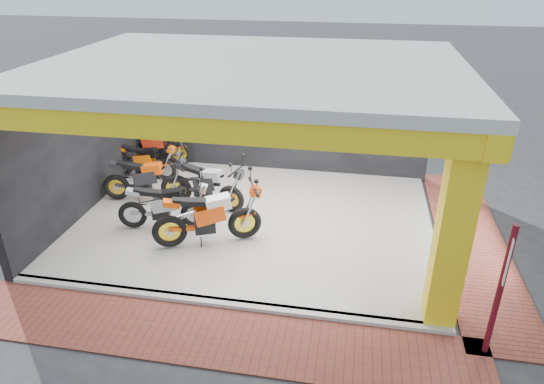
{
  "coord_description": "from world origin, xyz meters",
  "views": [
    {
      "loc": [
        2.15,
        -7.59,
        5.6
      ],
      "look_at": [
        0.43,
        1.84,
        0.9
      ],
      "focal_mm": 32.0,
      "sensor_mm": 36.0,
      "label": 1
    }
  ],
  "objects": [
    {
      "name": "header_beam_front",
      "position": [
        0.0,
        -1.0,
        3.3
      ],
      "size": [
        8.4,
        0.3,
        0.4
      ],
      "primitive_type": "cube",
      "color": "yellow",
      "rests_on": "corner_column"
    },
    {
      "name": "moto_row_e",
      "position": [
        -2.8,
        4.71,
        0.83
      ],
      "size": [
        2.46,
        1.11,
        1.46
      ],
      "primitive_type": null,
      "rotation": [
        0.0,
        0.0,
        0.09
      ],
      "color": "#B42613",
      "rests_on": "showroom_floor"
    },
    {
      "name": "moto_row_d",
      "position": [
        -2.8,
        3.65,
        0.7
      ],
      "size": [
        1.99,
        0.76,
        1.21
      ],
      "primitive_type": null,
      "rotation": [
        0.0,
        0.0,
        -0.01
      ],
      "color": "#F9640A",
      "rests_on": "showroom_floor"
    },
    {
      "name": "left_wall",
      "position": [
        -4.1,
        2.0,
        1.75
      ],
      "size": [
        0.2,
        6.2,
        3.5
      ],
      "primitive_type": "cube",
      "color": "black",
      "rests_on": "ground"
    },
    {
      "name": "ground",
      "position": [
        0.0,
        0.0,
        0.0
      ],
      "size": [
        80.0,
        80.0,
        0.0
      ],
      "primitive_type": "plane",
      "color": "#2D2D30",
      "rests_on": "ground"
    },
    {
      "name": "moto_row_c",
      "position": [
        -2.14,
        2.52,
        0.78
      ],
      "size": [
        2.3,
        1.11,
        1.35
      ],
      "primitive_type": null,
      "rotation": [
        0.0,
        0.0,
        0.13
      ],
      "color": "black",
      "rests_on": "showroom_floor"
    },
    {
      "name": "back_wall",
      "position": [
        0.0,
        5.1,
        1.75
      ],
      "size": [
        8.2,
        0.2,
        3.5
      ],
      "primitive_type": "cube",
      "color": "black",
      "rests_on": "ground"
    },
    {
      "name": "corner_column",
      "position": [
        3.75,
        -0.75,
        1.75
      ],
      "size": [
        0.5,
        0.5,
        3.5
      ],
      "primitive_type": "cube",
      "color": "yellow",
      "rests_on": "ground"
    },
    {
      "name": "signpost",
      "position": [
        4.4,
        -1.37,
        1.26
      ],
      "size": [
        0.09,
        0.32,
        2.3
      ],
      "rotation": [
        0.0,
        0.0,
        -0.23
      ],
      "color": "maroon",
      "rests_on": "ground"
    },
    {
      "name": "floor_kerb",
      "position": [
        0.0,
        -1.02,
        0.05
      ],
      "size": [
        8.0,
        0.2,
        0.1
      ],
      "primitive_type": "cube",
      "color": "silver",
      "rests_on": "ground"
    },
    {
      "name": "paver_front",
      "position": [
        0.0,
        -1.8,
        0.01
      ],
      "size": [
        9.0,
        1.4,
        0.03
      ],
      "primitive_type": "cube",
      "color": "brown",
      "rests_on": "ground"
    },
    {
      "name": "moto_row_a",
      "position": [
        -0.61,
        2.22,
        0.78
      ],
      "size": [
        2.35,
        1.33,
        1.35
      ],
      "primitive_type": null,
      "rotation": [
        0.0,
        0.0,
        -0.24
      ],
      "color": "black",
      "rests_on": "showroom_floor"
    },
    {
      "name": "moto_hero",
      "position": [
        -0.03,
        1.09,
        0.84
      ],
      "size": [
        2.57,
        1.77,
        1.48
      ],
      "primitive_type": null,
      "rotation": [
        0.0,
        0.0,
        0.4
      ],
      "color": "#E84809",
      "rests_on": "showroom_floor"
    },
    {
      "name": "showroom_floor",
      "position": [
        0.0,
        2.0,
        0.05
      ],
      "size": [
        8.0,
        6.0,
        0.1
      ],
      "primitive_type": "cube",
      "color": "silver",
      "rests_on": "ground"
    },
    {
      "name": "paver_right",
      "position": [
        4.8,
        2.0,
        0.01
      ],
      "size": [
        1.4,
        7.0,
        0.03
      ],
      "primitive_type": "cube",
      "color": "brown",
      "rests_on": "ground"
    },
    {
      "name": "moto_row_b",
      "position": [
        -1.22,
        1.35,
        0.75
      ],
      "size": [
        2.23,
        1.18,
        1.29
      ],
      "primitive_type": null,
      "rotation": [
        0.0,
        0.0,
        0.19
      ],
      "color": "#A0A3A7",
      "rests_on": "showroom_floor"
    },
    {
      "name": "header_beam_right",
      "position": [
        4.0,
        2.0,
        3.3
      ],
      "size": [
        0.3,
        6.4,
        0.4
      ],
      "primitive_type": "cube",
      "color": "yellow",
      "rests_on": "corner_column"
    },
    {
      "name": "showroom_ceiling",
      "position": [
        0.0,
        2.0,
        3.6
      ],
      "size": [
        8.4,
        6.4,
        0.2
      ],
      "primitive_type": "cube",
      "color": "beige",
      "rests_on": "corner_column"
    }
  ]
}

